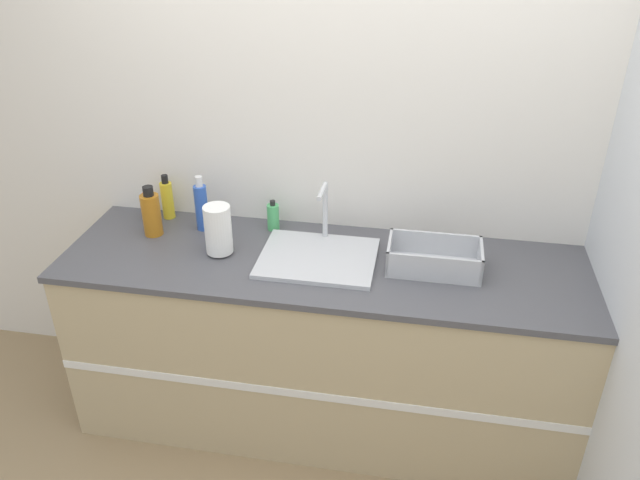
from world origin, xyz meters
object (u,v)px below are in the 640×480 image
at_px(sink, 318,255).
at_px(bottle_blue, 201,206).
at_px(bottle_amber, 151,213).
at_px(bottle_yellow, 167,199).
at_px(soap_dispenser, 273,217).
at_px(paper_towel_roll, 218,230).
at_px(bottle_white_spray, 148,209).
at_px(dish_rack, 434,260).

distance_m(sink, bottle_blue, 0.62).
xyz_separation_m(bottle_amber, bottle_yellow, (0.01, 0.17, -0.01)).
xyz_separation_m(bottle_yellow, soap_dispenser, (0.54, -0.03, -0.03)).
bearing_deg(bottle_yellow, soap_dispenser, -3.08).
xyz_separation_m(paper_towel_roll, soap_dispenser, (0.18, 0.26, -0.05)).
bearing_deg(bottle_white_spray, sink, -13.01).
height_order(paper_towel_roll, soap_dispenser, paper_towel_roll).
height_order(paper_towel_roll, dish_rack, paper_towel_roll).
height_order(sink, dish_rack, sink).
height_order(dish_rack, soap_dispenser, soap_dispenser).
xyz_separation_m(paper_towel_roll, bottle_blue, (-0.15, 0.21, 0.00)).
bearing_deg(soap_dispenser, sink, -41.99).
height_order(bottle_blue, soap_dispenser, bottle_blue).
distance_m(sink, dish_rack, 0.50).
xyz_separation_m(bottle_white_spray, bottle_amber, (0.07, -0.11, 0.04)).
bearing_deg(soap_dispenser, bottle_blue, -170.46).
xyz_separation_m(bottle_white_spray, soap_dispenser, (0.61, 0.03, -0.00)).
bearing_deg(paper_towel_roll, bottle_blue, 126.15).
bearing_deg(bottle_white_spray, bottle_blue, -4.78).
bearing_deg(dish_rack, sink, -178.85).
relative_size(dish_rack, bottle_yellow, 1.75).
xyz_separation_m(sink, bottle_blue, (-0.59, 0.18, 0.10)).
bearing_deg(bottle_blue, dish_rack, -8.80).
bearing_deg(bottle_blue, soap_dispenser, 9.54).
xyz_separation_m(paper_towel_roll, bottle_amber, (-0.36, 0.12, -0.01)).
relative_size(bottle_blue, bottle_amber, 1.11).
bearing_deg(bottle_white_spray, paper_towel_roll, -27.86).
bearing_deg(bottle_amber, bottle_blue, 23.24).
height_order(paper_towel_roll, bottle_blue, bottle_blue).
distance_m(paper_towel_roll, soap_dispenser, 0.32).
bearing_deg(bottle_yellow, bottle_amber, -91.67).
height_order(sink, bottle_white_spray, sink).
distance_m(paper_towel_roll, bottle_amber, 0.38).
distance_m(dish_rack, soap_dispenser, 0.79).
bearing_deg(soap_dispenser, bottle_white_spray, -177.05).
relative_size(bottle_white_spray, soap_dispenser, 1.02).
bearing_deg(bottle_amber, dish_rack, -3.41).
bearing_deg(bottle_amber, sink, -6.23).
distance_m(paper_towel_roll, bottle_blue, 0.26).
relative_size(sink, bottle_white_spray, 3.31).
relative_size(paper_towel_roll, dish_rack, 0.59).
bearing_deg(dish_rack, soap_dispenser, 163.53).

